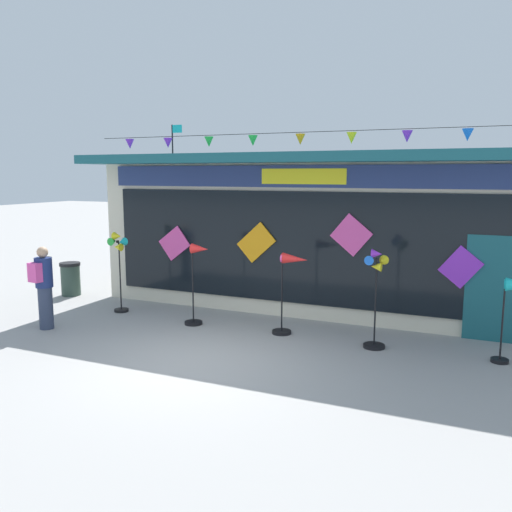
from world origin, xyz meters
The scene contains 8 objects.
ground_plane centered at (0.00, 0.00, 0.00)m, with size 80.00×80.00×0.00m, color #9E9B99.
kite_shop_building centered at (0.79, 5.75, 1.79)m, with size 10.64×6.15×4.50m.
wind_spinner_far_left centered at (-3.19, 2.06, 1.27)m, with size 0.42×0.32×1.83m.
wind_spinner_left centered at (-1.05, 1.86, 1.06)m, with size 0.56×0.38×1.71m.
wind_spinner_center_left centered at (0.95, 1.98, 1.10)m, with size 0.73×0.38×1.61m.
wind_spinner_center_right centered at (2.61, 1.83, 1.10)m, with size 0.40×0.39×1.81m.
person_near_camera centered at (-3.73, 0.37, 0.89)m, with size 0.34×0.46×1.68m.
trash_bin centered at (-5.42, 2.92, 0.43)m, with size 0.52×0.52×0.85m.
Camera 1 is at (4.37, -7.46, 3.12)m, focal length 37.29 mm.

